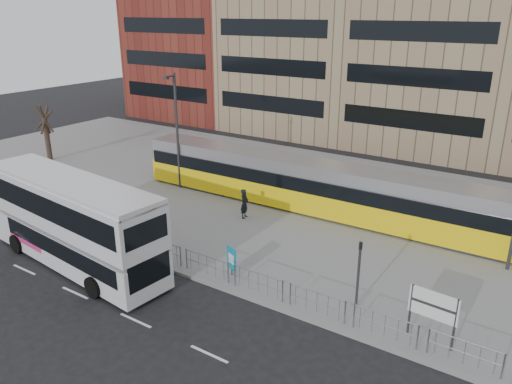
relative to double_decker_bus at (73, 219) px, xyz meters
The scene contains 15 objects.
ground 5.30m from the double_decker_bus, 26.28° to the left, with size 120.00×120.00×0.00m, color black.
plaza 14.87m from the double_decker_bus, 73.45° to the left, with size 64.00×24.00×0.15m, color gray.
kerb 5.29m from the double_decker_bus, 26.83° to the left, with size 64.00×0.25×0.17m, color gray.
building_row 38.22m from the double_decker_bus, 81.04° to the left, with size 70.40×18.40×31.20m.
pedestrian_barrier 6.87m from the double_decker_bus, 22.54° to the left, with size 32.07×0.07×1.10m.
road_markings 6.08m from the double_decker_bus, 20.50° to the right, with size 62.00×0.12×0.01m, color white.
double_decker_bus is the anchor object (origin of this frame).
tram 15.27m from the double_decker_bus, 58.97° to the left, with size 27.63×3.03×3.25m.
station_sign 17.38m from the double_decker_bus, 11.05° to the left, with size 1.93×0.24×2.22m.
ad_panel 8.29m from the double_decker_bus, 23.62° to the left, with size 0.76×0.38×1.50m.
pedestrian 10.41m from the double_decker_bus, 67.89° to the left, with size 0.69×0.45×1.88m, color black.
traffic_light_west 6.79m from the double_decker_bus, 153.01° to the left, with size 0.23×0.25×3.10m.
traffic_light_east 14.26m from the double_decker_bus, 16.76° to the left, with size 0.23×0.25×3.10m.
lamp_post_west 12.23m from the double_decker_bus, 106.04° to the left, with size 0.45×1.04×8.27m.
bare_tree 20.64m from the double_decker_bus, 148.50° to the left, with size 4.20×4.20×6.91m.
Camera 1 is at (16.24, -16.23, 12.48)m, focal length 35.00 mm.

